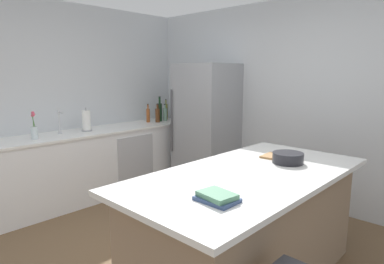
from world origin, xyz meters
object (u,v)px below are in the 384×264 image
(kitchen_island, at_px, (248,226))
(flower_vase, at_px, (34,130))
(wine_bottle, at_px, (160,111))
(cutting_board, at_px, (280,157))
(refrigerator, at_px, (206,127))
(syrup_bottle, at_px, (158,115))
(gin_bottle, at_px, (165,114))
(sink_faucet, at_px, (60,122))
(hot_sauce_bottle, at_px, (175,114))
(mixing_bowl, at_px, (288,158))
(cookbook_stack, at_px, (217,197))
(vinegar_bottle, at_px, (148,115))
(paper_towel_roll, at_px, (86,121))
(olive_oil_bottle, at_px, (166,111))

(kitchen_island, height_order, flower_vase, flower_vase)
(wine_bottle, distance_m, cutting_board, 2.70)
(refrigerator, relative_size, syrup_bottle, 6.20)
(gin_bottle, bearing_deg, sink_faucet, -91.69)
(hot_sauce_bottle, height_order, wine_bottle, wine_bottle)
(syrup_bottle, distance_m, cutting_board, 2.61)
(flower_vase, bearing_deg, syrup_bottle, 90.42)
(cutting_board, bearing_deg, flower_vase, -154.38)
(refrigerator, bearing_deg, sink_faucet, -117.35)
(wine_bottle, height_order, syrup_bottle, wine_bottle)
(refrigerator, height_order, syrup_bottle, refrigerator)
(kitchen_island, bearing_deg, sink_faucet, -173.95)
(flower_vase, distance_m, mixing_bowl, 2.85)
(refrigerator, distance_m, cookbook_stack, 2.87)
(flower_vase, relative_size, syrup_bottle, 1.12)
(flower_vase, height_order, vinegar_bottle, flower_vase)
(cutting_board, bearing_deg, gin_bottle, 160.98)
(refrigerator, bearing_deg, hot_sauce_bottle, 169.79)
(paper_towel_roll, height_order, gin_bottle, paper_towel_roll)
(paper_towel_roll, bearing_deg, gin_bottle, 89.04)
(gin_bottle, bearing_deg, kitchen_island, -29.02)
(kitchen_island, height_order, mixing_bowl, mixing_bowl)
(refrigerator, relative_size, mixing_bowl, 6.87)
(paper_towel_roll, xyz_separation_m, mixing_bowl, (2.71, 0.39, -0.09))
(sink_faucet, bearing_deg, cookbook_stack, -7.03)
(kitchen_island, height_order, sink_faucet, sink_faucet)
(refrigerator, xyz_separation_m, flower_vase, (-0.80, -2.12, 0.12))
(kitchen_island, xyz_separation_m, cookbook_stack, (0.19, -0.63, 0.47))
(cookbook_stack, height_order, cutting_board, cookbook_stack)
(wine_bottle, relative_size, syrup_bottle, 1.36)
(sink_faucet, relative_size, wine_bottle, 0.76)
(wine_bottle, height_order, vinegar_bottle, wine_bottle)
(cookbook_stack, bearing_deg, paper_towel_roll, 166.01)
(gin_bottle, distance_m, mixing_bowl, 2.87)
(flower_vase, xyz_separation_m, gin_bottle, (-0.06, 2.08, 0.00))
(olive_oil_bottle, xyz_separation_m, cookbook_stack, (2.88, -2.18, -0.12))
(hot_sauce_bottle, bearing_deg, gin_bottle, -103.46)
(syrup_bottle, relative_size, vinegar_bottle, 1.01)
(hot_sauce_bottle, bearing_deg, vinegar_bottle, -102.47)
(gin_bottle, height_order, mixing_bowl, gin_bottle)
(refrigerator, xyz_separation_m, syrup_bottle, (-0.81, -0.23, 0.13))
(flower_vase, relative_size, mixing_bowl, 1.24)
(wine_bottle, bearing_deg, cutting_board, -16.98)
(cutting_board, bearing_deg, paper_towel_roll, -169.26)
(kitchen_island, xyz_separation_m, flower_vase, (-2.54, -0.64, 0.56))
(paper_towel_roll, distance_m, wine_bottle, 1.28)
(refrigerator, relative_size, cutting_board, 5.51)
(paper_towel_roll, relative_size, cutting_board, 0.95)
(wine_bottle, bearing_deg, flower_vase, -87.78)
(syrup_bottle, distance_m, vinegar_bottle, 0.15)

